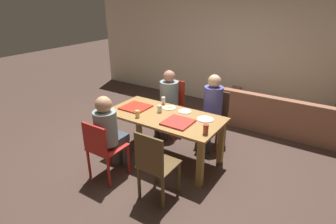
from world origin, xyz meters
The scene contains 20 objects.
ground_plane centered at (0.00, 0.00, 0.00)m, with size 20.00×20.00×0.00m, color #47332C.
back_wall centered at (0.00, 2.86, 1.36)m, with size 7.72×0.12×2.72m, color #EDE1C9.
dining_table centered at (0.00, 0.00, 0.64)m, with size 1.78×0.88×0.75m.
chair_0 centered at (-0.40, 0.85, 0.53)m, with size 0.42×0.43×1.00m.
person_0 centered at (-0.40, 0.71, 0.73)m, with size 0.34×0.50×1.22m.
chair_1 centered at (-0.40, -0.93, 0.51)m, with size 0.44×0.46×0.90m.
person_1 centered at (-0.40, -0.78, 0.73)m, with size 0.32×0.50×1.23m.
chair_2 centered at (0.44, 0.88, 0.51)m, with size 0.43×0.43×0.93m.
person_2 centered at (0.44, 0.74, 0.74)m, with size 0.31×0.50×1.27m.
chair_3 centered at (0.44, -0.88, 0.52)m, with size 0.43×0.44×0.96m.
pizza_box_0 centered at (-0.55, -0.02, 0.76)m, with size 0.41×0.41×0.02m.
pizza_box_1 centered at (0.32, -0.14, 0.76)m, with size 0.39×0.39×0.03m.
plate_0 centered at (0.20, 0.28, 0.76)m, with size 0.21×0.21×0.01m.
plate_1 centered at (-0.09, 0.27, 0.76)m, with size 0.21×0.21×0.03m.
plate_2 centered at (0.60, 0.19, 0.76)m, with size 0.24×0.24×0.01m.
drinking_glass_0 centered at (-0.12, 0.05, 0.81)m, with size 0.07×0.07×0.11m, color silver.
drinking_glass_1 centered at (0.80, -0.22, 0.82)m, with size 0.07×0.07×0.14m, color #B64828.
drinking_glass_2 centered at (-0.29, -0.29, 0.81)m, with size 0.06×0.06×0.11m, color #E0BF64.
drinking_glass_3 centered at (-0.26, 0.36, 0.81)m, with size 0.06×0.06×0.13m, color silver.
couch centered at (1.25, 2.09, 0.26)m, with size 2.20×0.89×0.73m.
Camera 1 is at (2.13, -3.19, 2.44)m, focal length 29.41 mm.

